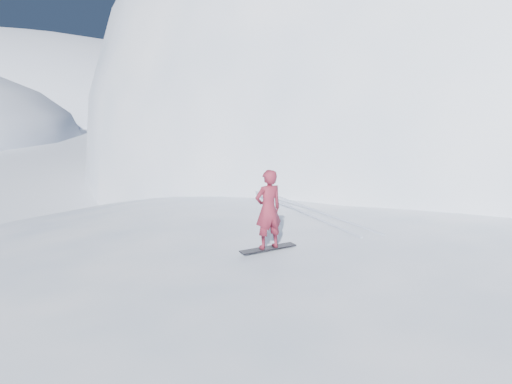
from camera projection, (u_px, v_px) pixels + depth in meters
near_ridge at (405, 322)px, 12.91m from camera, size 36.00×28.00×4.80m
summit_peak at (477, 163)px, 40.15m from camera, size 60.00×56.00×56.00m
peak_shoulder at (382, 184)px, 31.31m from camera, size 28.00×24.00×18.00m
wind_bumps at (368, 347)px, 11.66m from camera, size 16.00×14.40×1.00m
snowboard at (268, 248)px, 11.21m from camera, size 1.38×0.55×0.02m
snowboarder at (268, 209)px, 11.02m from camera, size 0.73×0.56×1.78m
board_tracks at (306, 209)px, 14.73m from camera, size 1.68×5.93×0.04m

